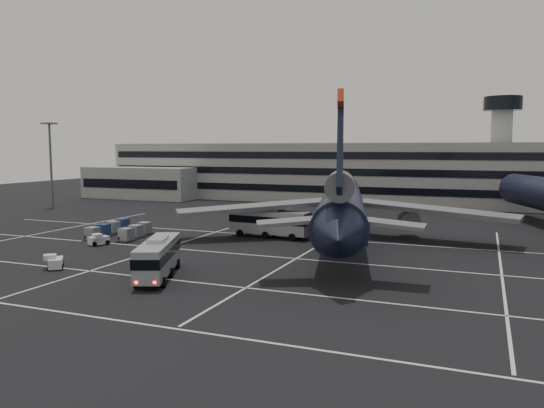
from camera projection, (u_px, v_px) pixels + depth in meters
The scene contains 11 objects.
ground at pixel (189, 257), 62.40m from camera, with size 260.00×260.00×0.00m, color black.
lane_markings at pixel (199, 257), 62.72m from camera, with size 90.00×55.62×0.01m.
terminal at pixel (330, 173), 128.40m from camera, with size 125.00×26.00×24.00m.
hills at pixel (446, 210), 213.79m from camera, with size 352.00×180.00×44.00m.
lightpole_left at pixel (50, 153), 113.90m from camera, with size 2.40×2.40×18.28m.
trijet_main at pixel (342, 204), 71.65m from camera, with size 46.09×57.06×18.08m.
bus_near at pixel (158, 256), 52.52m from camera, with size 6.75×11.46×4.00m.
bus_far at pixel (270, 221), 76.16m from camera, with size 12.21×3.86×4.24m.
tug_a at pixel (98, 240), 70.26m from camera, with size 2.37×2.84×1.59m.
tug_b at pixel (56, 262), 56.41m from camera, with size 2.70×2.83×1.58m.
uld_cluster at pixel (120, 230), 77.18m from camera, with size 9.01×11.47×1.87m.
Camera 1 is at (32.04, -53.29, 12.78)m, focal length 35.00 mm.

